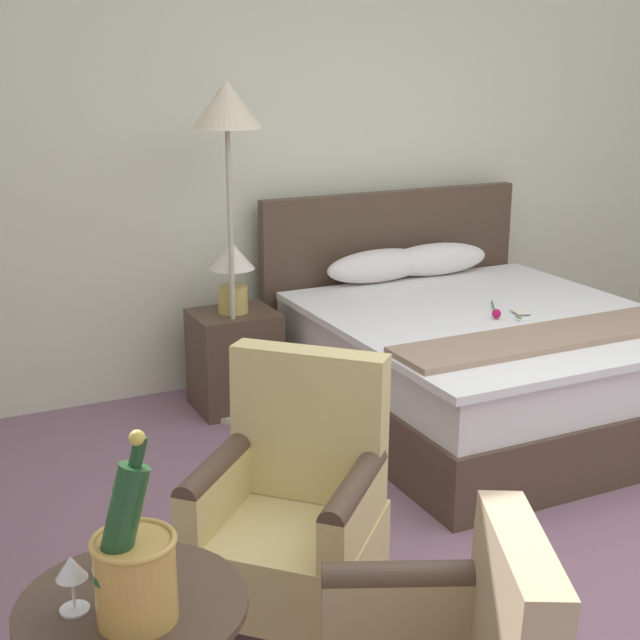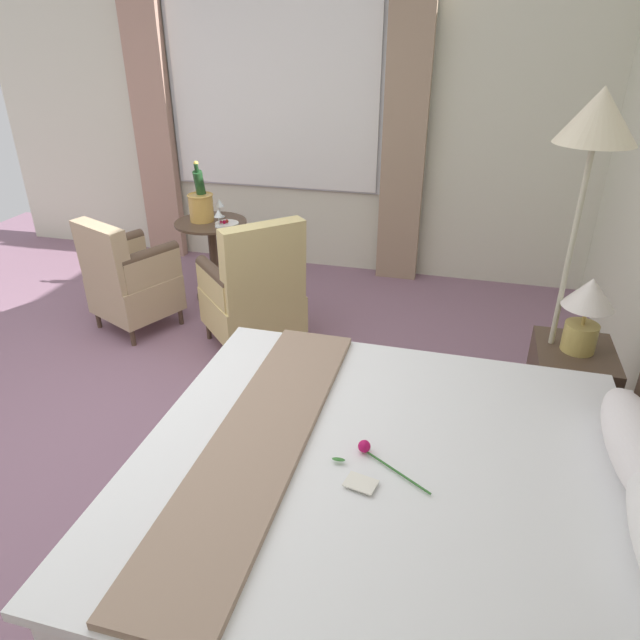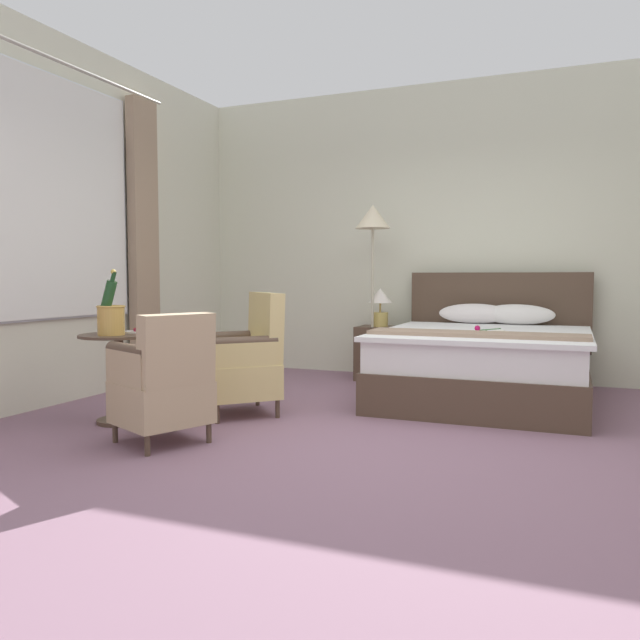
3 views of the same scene
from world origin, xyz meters
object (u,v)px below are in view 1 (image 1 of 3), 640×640
(bed, at_px, (477,357))
(snack_plate, at_px, (129,565))
(bedside_lamp, at_px, (232,269))
(armchair_by_window, at_px, (292,514))
(champagne_bucket, at_px, (133,566))
(nightstand, at_px, (235,360))
(wine_glass_near_bucket, at_px, (157,533))
(floor_lamp_brass, at_px, (228,133))
(wine_glass_near_edge, at_px, (71,571))

(bed, bearing_deg, snack_plate, -143.42)
(bedside_lamp, height_order, armchair_by_window, bedside_lamp)
(bed, relative_size, champagne_bucket, 4.26)
(nightstand, bearing_deg, champagne_bucket, -114.93)
(bed, height_order, wine_glass_near_bucket, bed)
(floor_lamp_brass, height_order, armchair_by_window, floor_lamp_brass)
(floor_lamp_brass, bearing_deg, bed, -25.05)
(nightstand, xyz_separation_m, snack_plate, (-1.21, -2.47, 0.39))
(wine_glass_near_edge, bearing_deg, nightstand, 62.01)
(bed, xyz_separation_m, wine_glass_near_edge, (-2.56, -1.90, 0.43))
(bed, xyz_separation_m, bedside_lamp, (-1.18, 0.69, 0.48))
(bedside_lamp, xyz_separation_m, floor_lamp_brass, (-0.05, -0.12, 0.75))
(champagne_bucket, xyz_separation_m, wine_glass_near_edge, (-0.13, 0.10, -0.04))
(nightstand, height_order, wine_glass_near_edge, wine_glass_near_edge)
(floor_lamp_brass, xyz_separation_m, armchair_by_window, (-0.48, -1.87, -1.15))
(bedside_lamp, height_order, wine_glass_near_edge, bedside_lamp)
(bedside_lamp, xyz_separation_m, champagne_bucket, (-1.25, -2.70, -0.01))
(bed, relative_size, wine_glass_near_bucket, 14.81)
(bed, bearing_deg, wine_glass_near_edge, -143.37)
(floor_lamp_brass, xyz_separation_m, wine_glass_near_edge, (-1.33, -2.47, -0.80))
(floor_lamp_brass, relative_size, snack_plate, 9.88)
(wine_glass_near_bucket, bearing_deg, wine_glass_near_edge, -157.87)
(bedside_lamp, height_order, champagne_bucket, champagne_bucket)
(bed, height_order, wine_glass_near_edge, bed)
(wine_glass_near_edge, xyz_separation_m, armchair_by_window, (0.85, 0.61, -0.35))
(snack_plate, bearing_deg, champagne_bucket, -99.73)
(bed, xyz_separation_m, wine_glass_near_bucket, (-2.32, -1.80, 0.42))
(floor_lamp_brass, distance_m, snack_plate, 2.77)
(nightstand, relative_size, champagne_bucket, 1.18)
(nightstand, height_order, floor_lamp_brass, floor_lamp_brass)
(bedside_lamp, relative_size, champagne_bucket, 0.84)
(wine_glass_near_bucket, height_order, wine_glass_near_edge, wine_glass_near_edge)
(floor_lamp_brass, height_order, champagne_bucket, floor_lamp_brass)
(snack_plate, bearing_deg, armchair_by_window, 35.09)
(bedside_lamp, bearing_deg, champagne_bucket, -114.93)
(champagne_bucket, bearing_deg, wine_glass_near_edge, 141.80)
(nightstand, height_order, bedside_lamp, bedside_lamp)
(nightstand, height_order, wine_glass_near_bucket, wine_glass_near_bucket)
(floor_lamp_brass, distance_m, wine_glass_near_bucket, 2.74)
(wine_glass_near_bucket, xyz_separation_m, snack_plate, (-0.07, 0.03, -0.09))
(floor_lamp_brass, relative_size, wine_glass_near_bucket, 13.25)
(armchair_by_window, bearing_deg, bedside_lamp, 75.06)
(bed, xyz_separation_m, armchair_by_window, (-1.71, -1.30, 0.08))
(wine_glass_near_bucket, bearing_deg, snack_plate, 157.83)
(snack_plate, bearing_deg, nightstand, 63.81)
(champagne_bucket, bearing_deg, nightstand, 65.07)
(bedside_lamp, relative_size, snack_plate, 2.17)
(wine_glass_near_bucket, distance_m, armchair_by_window, 0.87)
(floor_lamp_brass, bearing_deg, nightstand, 68.52)
(bed, height_order, armchair_by_window, bed)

